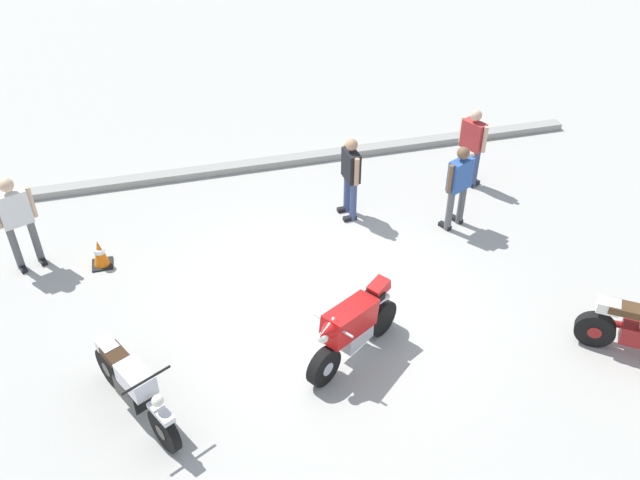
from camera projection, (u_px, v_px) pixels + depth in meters
ground_plane at (325, 304)px, 11.20m from camera, size 40.00×40.00×0.00m
curb_edge at (269, 163)px, 14.70m from camera, size 14.00×0.30×0.15m
motorcycle_silver_cruiser at (134, 387)px, 9.12m from camera, size 1.07×1.91×1.09m
motorcycle_red_sportbike at (353, 327)px, 9.93m from camera, size 1.71×1.28×1.14m
person_in_red_shirt at (472, 143)px, 13.61m from camera, size 0.47×0.62×1.68m
person_in_white_shirt at (17, 217)px, 11.42m from camera, size 0.66×0.45×1.77m
person_in_black_shirt at (351, 173)px, 12.69m from camera, size 0.34×0.65×1.66m
person_in_blue_shirt at (459, 182)px, 12.38m from camera, size 0.63×0.47×1.70m
traffic_cone at (100, 253)px, 11.87m from camera, size 0.36×0.36×0.53m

